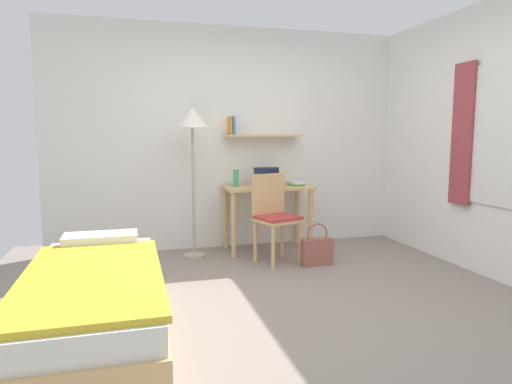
{
  "coord_description": "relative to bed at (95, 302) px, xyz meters",
  "views": [
    {
      "loc": [
        -1.25,
        -3.28,
        1.36
      ],
      "look_at": [
        -0.19,
        0.51,
        0.85
      ],
      "focal_mm": 31.7,
      "sensor_mm": 36.0,
      "label": 1
    }
  ],
  "objects": [
    {
      "name": "water_bottle",
      "position": [
        1.42,
        1.96,
        0.62
      ],
      "size": [
        0.07,
        0.07,
        0.2
      ],
      "primitive_type": "cylinder",
      "color": "#42A87F",
      "rests_on": "desk"
    },
    {
      "name": "book_stack",
      "position": [
        2.13,
        1.89,
        0.54
      ],
      "size": [
        0.19,
        0.22,
        0.05
      ],
      "color": "#4CA856",
      "rests_on": "desk"
    },
    {
      "name": "handbag",
      "position": [
        2.1,
        1.15,
        -0.09
      ],
      "size": [
        0.33,
        0.11,
        0.44
      ],
      "color": "#99564C",
      "rests_on": "ground_plane"
    },
    {
      "name": "desk",
      "position": [
        1.78,
        1.9,
        0.36
      ],
      "size": [
        1.0,
        0.53,
        0.75
      ],
      "color": "tan",
      "rests_on": "ground_plane"
    },
    {
      "name": "laptop",
      "position": [
        1.8,
        1.92,
        0.57
      ],
      "size": [
        0.32,
        0.22,
        0.21
      ],
      "color": "black",
      "rests_on": "desk"
    },
    {
      "name": "bed",
      "position": [
        0.0,
        0.0,
        0.0
      ],
      "size": [
        0.86,
        2.01,
        0.54
      ],
      "color": "tan",
      "rests_on": "ground_plane"
    },
    {
      "name": "wall_back",
      "position": [
        1.5,
        2.22,
        1.06
      ],
      "size": [
        4.4,
        0.27,
        2.6
      ],
      "color": "white",
      "rests_on": "ground_plane"
    },
    {
      "name": "ground_plane",
      "position": [
        1.5,
        0.2,
        -0.24
      ],
      "size": [
        5.28,
        5.28,
        0.0
      ],
      "primitive_type": "plane",
      "color": "gray"
    },
    {
      "name": "desk_chair",
      "position": [
        1.71,
        1.41,
        0.28
      ],
      "size": [
        0.53,
        0.51,
        0.93
      ],
      "color": "tan",
      "rests_on": "ground_plane"
    },
    {
      "name": "standing_lamp",
      "position": [
        0.91,
        1.83,
        1.2
      ],
      "size": [
        0.37,
        0.37,
        1.64
      ],
      "color": "#B2A893",
      "rests_on": "ground_plane"
    },
    {
      "name": "wall_right",
      "position": [
        3.52,
        0.21,
        1.06
      ],
      "size": [
        0.1,
        4.4,
        2.6
      ],
      "color": "white",
      "rests_on": "ground_plane"
    }
  ]
}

